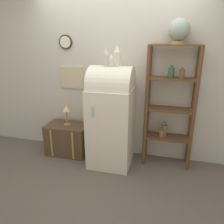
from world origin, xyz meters
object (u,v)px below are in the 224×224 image
vase_center (111,60)px  refrigerator (112,115)px  vase_right (117,56)px  globe (179,30)px  desk_lamp (66,111)px  vase_left (106,57)px  suitcase_trunk (68,139)px

vase_center → refrigerator: bearing=84.6°
vase_right → globe: bearing=11.4°
vase_center → vase_right: bearing=19.4°
globe → desk_lamp: size_ratio=0.98×
refrigerator → globe: (0.86, 0.17, 1.19)m
vase_left → vase_center: 0.08m
vase_left → desk_lamp: 1.12m
refrigerator → globe: globe is taller
vase_center → globe: bearing=12.2°
vase_right → desk_lamp: (-0.85, 0.06, -0.88)m
globe → vase_right: globe is taller
suitcase_trunk → globe: 2.37m
vase_left → vase_right: (0.15, 0.03, 0.02)m
vase_center → suitcase_trunk: bearing=173.3°
refrigerator → suitcase_trunk: size_ratio=2.23×
vase_center → desk_lamp: 1.13m
refrigerator → globe: 1.47m
suitcase_trunk → desk_lamp: (0.01, -0.01, 0.50)m
vase_left → globe: bearing=11.3°
vase_center → desk_lamp: vase_center is taller
suitcase_trunk → desk_lamp: size_ratio=2.04×
suitcase_trunk → vase_right: (0.86, -0.06, 1.38)m
refrigerator → vase_center: bearing=-95.4°
vase_left → desk_lamp: (-0.70, 0.08, -0.86)m
refrigerator → suitcase_trunk: bearing=174.3°
desk_lamp → suitcase_trunk: bearing=140.7°
globe → vase_center: bearing=-167.8°
suitcase_trunk → vase_left: bearing=-7.3°
globe → vase_right: 0.86m
refrigerator → vase_center: (-0.00, -0.01, 0.80)m
refrigerator → vase_right: (0.08, 0.01, 0.86)m
globe → vase_left: bearing=-168.7°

